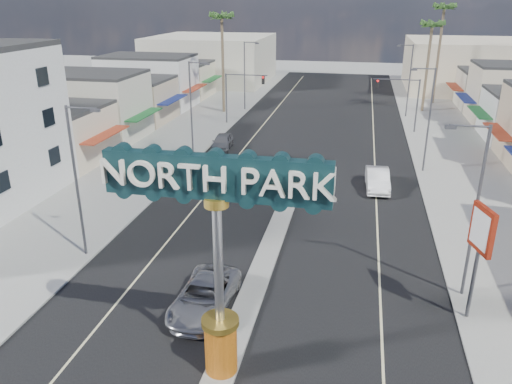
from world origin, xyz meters
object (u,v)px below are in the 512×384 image
at_px(streetlight_r_near, 473,205).
at_px(car_parked_right, 377,179).
at_px(streetlight_l_near, 78,175).
at_px(suv_left, 204,296).
at_px(palm_right_far, 444,13).
at_px(streetlight_l_far, 246,72).
at_px(palm_left_far, 222,22).
at_px(palm_right_mid, 432,29).
at_px(streetlight_l_mid, 193,105).
at_px(streetlight_r_far, 408,77).
at_px(streetlight_r_mid, 428,115).
at_px(traffic_signal_left, 241,89).
at_px(gateway_sign, 218,244).
at_px(traffic_signal_right, 401,95).
at_px(bank_pylon_sign, 481,236).
at_px(car_parked_left, 222,142).

bearing_deg(streetlight_r_near, car_parked_right, 104.58).
distance_m(streetlight_l_near, suv_left, 10.23).
distance_m(palm_right_far, suv_left, 59.54).
distance_m(streetlight_l_far, palm_right_far, 28.29).
bearing_deg(palm_left_far, streetlight_l_near, -86.33).
distance_m(streetlight_l_far, palm_left_far, 7.21).
bearing_deg(palm_right_mid, car_parked_right, -101.69).
height_order(streetlight_l_near, palm_left_far, palm_left_far).
bearing_deg(streetlight_l_mid, palm_right_mid, 47.97).
bearing_deg(suv_left, streetlight_r_far, 76.04).
bearing_deg(palm_right_far, streetlight_r_far, -114.55).
distance_m(streetlight_l_near, streetlight_r_mid, 28.90).
xyz_separation_m(streetlight_r_far, car_parked_right, (-3.87, -27.12, -4.25)).
height_order(palm_right_far, suv_left, palm_right_far).
distance_m(streetlight_r_near, streetlight_r_mid, 20.00).
distance_m(traffic_signal_left, palm_left_far, 10.14).
relative_size(palm_left_far, suv_left, 2.39).
xyz_separation_m(palm_right_mid, car_parked_right, (-6.44, -31.12, -9.79)).
xyz_separation_m(gateway_sign, traffic_signal_right, (9.18, 42.02, -1.65)).
distance_m(traffic_signal_left, car_parked_right, 25.01).
bearing_deg(palm_left_far, bank_pylon_sign, -60.80).
height_order(traffic_signal_left, car_parked_left, traffic_signal_left).
bearing_deg(traffic_signal_right, car_parked_right, -97.81).
relative_size(palm_left_far, car_parked_left, 2.89).
distance_m(streetlight_l_far, palm_right_mid, 24.41).
distance_m(palm_left_far, car_parked_right, 33.59).
distance_m(palm_right_mid, car_parked_left, 32.89).
bearing_deg(palm_left_far, car_parked_right, -52.09).
bearing_deg(streetlight_r_near, traffic_signal_left, 119.99).
relative_size(streetlight_r_near, car_parked_right, 1.82).
height_order(streetlight_r_mid, car_parked_right, streetlight_r_mid).
distance_m(gateway_sign, palm_right_far, 62.20).
height_order(streetlight_r_near, palm_left_far, palm_left_far).
bearing_deg(palm_right_far, streetlight_r_mid, -98.12).
bearing_deg(car_parked_left, palm_left_far, 100.55).
distance_m(streetlight_r_near, car_parked_left, 30.29).
bearing_deg(palm_right_mid, palm_left_far, -167.01).
relative_size(traffic_signal_left, palm_right_mid, 0.50).
bearing_deg(palm_right_far, streetlight_l_far, -158.54).
bearing_deg(streetlight_r_near, streetlight_l_mid, 136.21).
bearing_deg(streetlight_r_mid, gateway_sign, -110.42).
xyz_separation_m(car_parked_left, car_parked_right, (15.12, -8.32, 0.04)).
xyz_separation_m(streetlight_r_near, streetlight_r_far, (0.00, 42.00, 0.00)).
bearing_deg(streetlight_r_mid, streetlight_l_far, 133.48).
bearing_deg(palm_left_far, palm_right_far, 23.20).
xyz_separation_m(streetlight_l_far, bank_pylon_sign, (20.93, -44.03, -0.66)).
xyz_separation_m(streetlight_l_near, streetlight_r_mid, (20.87, 20.00, 0.00)).
bearing_deg(palm_left_far, streetlight_l_mid, -82.69).
xyz_separation_m(streetlight_r_near, bank_pylon_sign, (0.06, -2.03, -0.66)).
xyz_separation_m(streetlight_l_far, streetlight_r_far, (20.87, 0.00, 0.00)).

